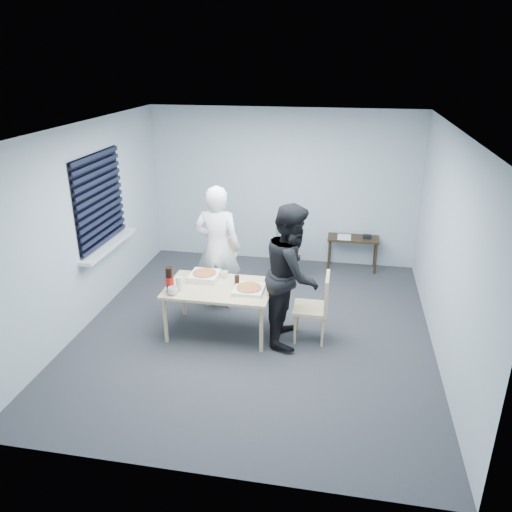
% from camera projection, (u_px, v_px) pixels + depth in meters
% --- Properties ---
extents(room, '(5.00, 5.00, 5.00)m').
position_uv_depth(room, '(102.00, 207.00, 6.78)').
color(room, '#303136').
rests_on(room, ground).
extents(dining_table, '(1.33, 0.84, 0.65)m').
position_uv_depth(dining_table, '(219.00, 291.00, 6.31)').
color(dining_table, '#D3BC8B').
rests_on(dining_table, ground).
extents(chair_far, '(0.42, 0.42, 0.89)m').
position_uv_depth(chair_far, '(221.00, 263.00, 7.37)').
color(chair_far, '#D3BC8B').
rests_on(chair_far, ground).
extents(chair_right, '(0.42, 0.42, 0.89)m').
position_uv_depth(chair_right, '(318.00, 303.00, 6.18)').
color(chair_right, '#D3BC8B').
rests_on(chair_right, ground).
extents(person_white, '(0.65, 0.42, 1.77)m').
position_uv_depth(person_white, '(218.00, 248.00, 6.90)').
color(person_white, white).
rests_on(person_white, ground).
extents(person_black, '(0.47, 0.86, 1.77)m').
position_uv_depth(person_black, '(292.00, 274.00, 6.08)').
color(person_black, black).
rests_on(person_black, ground).
extents(side_table, '(0.84, 0.37, 0.56)m').
position_uv_depth(side_table, '(353.00, 242.00, 8.28)').
color(side_table, '#352614').
rests_on(side_table, ground).
extents(stool, '(0.37, 0.37, 0.51)m').
position_uv_depth(stool, '(287.00, 256.00, 7.91)').
color(stool, black).
rests_on(stool, ground).
extents(backpack, '(0.33, 0.24, 0.47)m').
position_uv_depth(backpack, '(287.00, 237.00, 7.77)').
color(backpack, slate).
rests_on(backpack, stool).
extents(pizza_box_a, '(0.36, 0.36, 0.09)m').
position_uv_depth(pizza_box_a, '(205.00, 276.00, 6.50)').
color(pizza_box_a, white).
rests_on(pizza_box_a, dining_table).
extents(pizza_box_b, '(0.37, 0.37, 0.05)m').
position_uv_depth(pizza_box_b, '(249.00, 289.00, 6.18)').
color(pizza_box_b, white).
rests_on(pizza_box_b, dining_table).
extents(mug_a, '(0.17, 0.17, 0.10)m').
position_uv_depth(mug_a, '(173.00, 291.00, 6.08)').
color(mug_a, white).
rests_on(mug_a, dining_table).
extents(mug_b, '(0.10, 0.10, 0.09)m').
position_uv_depth(mug_b, '(225.00, 275.00, 6.53)').
color(mug_b, white).
rests_on(mug_b, dining_table).
extents(cola_glass, '(0.08, 0.08, 0.14)m').
position_uv_depth(cola_glass, '(237.00, 280.00, 6.30)').
color(cola_glass, black).
rests_on(cola_glass, dining_table).
extents(soda_bottle, '(0.10, 0.10, 0.32)m').
position_uv_depth(soda_bottle, '(170.00, 280.00, 6.13)').
color(soda_bottle, black).
rests_on(soda_bottle, dining_table).
extents(plastic_cups, '(0.09, 0.09, 0.18)m').
position_uv_depth(plastic_cups, '(179.00, 284.00, 6.17)').
color(plastic_cups, silver).
rests_on(plastic_cups, dining_table).
extents(rubber_band, '(0.07, 0.07, 0.00)m').
position_uv_depth(rubber_band, '(232.00, 297.00, 6.03)').
color(rubber_band, red).
rests_on(rubber_band, dining_table).
extents(papers, '(0.29, 0.34, 0.00)m').
position_uv_depth(papers, '(344.00, 237.00, 8.26)').
color(papers, white).
rests_on(papers, side_table).
extents(black_box, '(0.14, 0.10, 0.06)m').
position_uv_depth(black_box, '(367.00, 237.00, 8.20)').
color(black_box, black).
rests_on(black_box, side_table).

